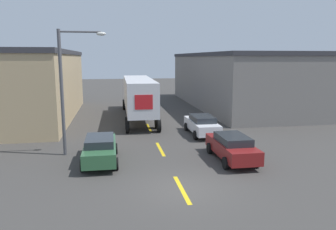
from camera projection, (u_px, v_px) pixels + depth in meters
ground_plane at (181, 189)px, 14.86m from camera, size 160.00×160.00×0.00m
road_centerline at (160, 149)px, 21.29m from camera, size 0.20×16.66×0.01m
warehouse_left at (18, 85)px, 31.65m from camera, size 10.48×20.61×6.57m
warehouse_right at (236, 80)px, 40.04m from camera, size 10.59×25.42×6.43m
semi_truck at (138, 94)px, 31.86m from camera, size 2.98×15.01×3.95m
parked_car_left_near at (100, 148)px, 18.49m from camera, size 1.96×4.78×1.50m
parked_car_right_near at (232, 147)px, 18.89m from camera, size 1.96×4.78×1.50m
parked_car_right_mid at (202, 124)px, 25.17m from camera, size 1.96×4.78×1.50m
street_lamp at (67, 83)px, 19.34m from camera, size 2.78×0.32×7.50m
fire_hydrant at (250, 147)px, 20.09m from camera, size 0.22×0.22×0.91m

